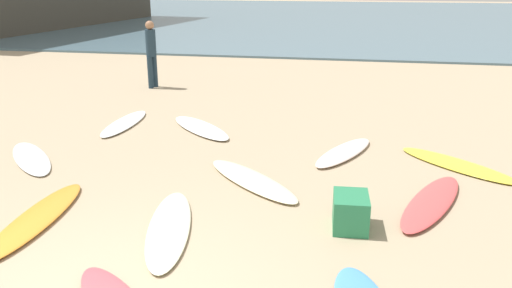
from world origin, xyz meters
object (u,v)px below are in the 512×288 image
(surfboard_6, at_px, (344,152))
(surfboard_1, at_px, (31,158))
(surfboard_2, at_px, (252,180))
(surfboard_10, at_px, (169,228))
(surfboard_9, at_px, (201,128))
(beach_cooler, at_px, (351,212))
(surfboard_0, at_px, (431,202))
(surfboard_7, at_px, (457,165))
(beachgoer_near, at_px, (151,50))
(surfboard_4, at_px, (124,123))
(surfboard_5, at_px, (37,218))

(surfboard_6, bearing_deg, surfboard_1, 37.69)
(surfboard_2, relative_size, surfboard_6, 1.13)
(surfboard_1, distance_m, surfboard_10, 3.83)
(surfboard_9, distance_m, beach_cooler, 4.93)
(surfboard_1, bearing_deg, surfboard_0, 131.84)
(surfboard_6, relative_size, surfboard_7, 0.88)
(surfboard_0, height_order, surfboard_1, surfboard_0)
(surfboard_0, height_order, beachgoer_near, beachgoer_near)
(surfboard_4, relative_size, surfboard_6, 1.09)
(beachgoer_near, relative_size, beach_cooler, 3.20)
(surfboard_0, height_order, surfboard_10, surfboard_0)
(surfboard_4, distance_m, beachgoer_near, 3.92)
(surfboard_5, xyz_separation_m, surfboard_6, (3.85, 3.40, 0.00))
(surfboard_1, height_order, beach_cooler, beach_cooler)
(surfboard_10, bearing_deg, surfboard_2, 53.52)
(surfboard_0, xyz_separation_m, beach_cooler, (-1.11, -0.91, 0.18))
(surfboard_6, distance_m, surfboard_7, 1.89)
(surfboard_7, relative_size, beachgoer_near, 1.18)
(surfboard_2, relative_size, surfboard_10, 0.98)
(surfboard_0, distance_m, surfboard_10, 3.62)
(surfboard_1, relative_size, surfboard_10, 0.92)
(surfboard_7, bearing_deg, surfboard_4, -58.57)
(beach_cooler, bearing_deg, surfboard_1, 164.60)
(surfboard_6, height_order, surfboard_7, surfboard_6)
(surfboard_4, bearing_deg, surfboard_9, -2.68)
(surfboard_2, height_order, surfboard_4, surfboard_2)
(surfboard_9, height_order, beachgoer_near, beachgoer_near)
(surfboard_0, relative_size, surfboard_9, 1.07)
(surfboard_7, xyz_separation_m, surfboard_10, (-3.94, -3.08, 0.01))
(surfboard_2, relative_size, surfboard_7, 0.99)
(surfboard_10, bearing_deg, surfboard_4, 106.58)
(surfboard_5, bearing_deg, beach_cooler, 4.53)
(beachgoer_near, distance_m, beach_cooler, 9.45)
(surfboard_7, bearing_deg, beachgoer_near, -81.64)
(surfboard_1, height_order, surfboard_4, surfboard_4)
(surfboard_6, xyz_separation_m, surfboard_7, (1.87, -0.24, -0.01))
(surfboard_9, relative_size, beach_cooler, 3.59)
(surfboard_4, xyz_separation_m, beach_cooler, (4.82, -3.85, 0.18))
(surfboard_9, relative_size, surfboard_10, 0.95)
(surfboard_2, bearing_deg, beach_cooler, 94.90)
(surfboard_6, relative_size, surfboard_9, 0.92)
(surfboard_9, distance_m, beachgoer_near, 4.61)
(surfboard_1, xyz_separation_m, beachgoer_near, (-0.14, 6.04, 1.01))
(surfboard_7, bearing_deg, surfboard_1, -39.11)
(surfboard_4, bearing_deg, beach_cooler, -40.09)
(beach_cooler, bearing_deg, surfboard_9, 129.26)
(surfboard_9, height_order, surfboard_10, surfboard_9)
(beachgoer_near, bearing_deg, surfboard_1, -160.19)
(surfboard_0, height_order, surfboard_9, same)
(surfboard_5, distance_m, beachgoer_near, 8.36)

